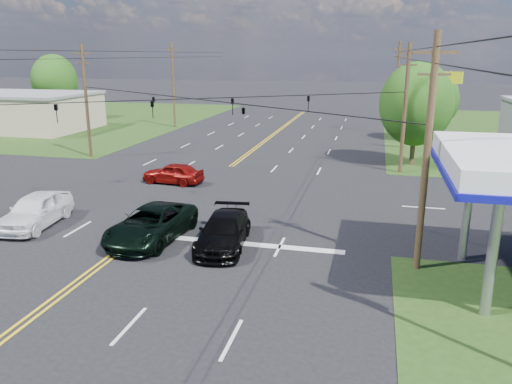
% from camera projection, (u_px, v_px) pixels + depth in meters
% --- Properties ---
extents(ground, '(280.00, 280.00, 0.00)m').
position_uv_depth(ground, '(196.00, 193.00, 32.17)').
color(ground, black).
rests_on(ground, ground).
extents(grass_nw, '(46.00, 48.00, 0.03)m').
position_uv_depth(grass_nw, '(40.00, 118.00, 70.02)').
color(grass_nw, '#213B13').
rests_on(grass_nw, ground).
extents(stop_bar, '(10.00, 0.50, 0.02)m').
position_uv_depth(stop_bar, '(238.00, 244.00, 23.55)').
color(stop_bar, silver).
rests_on(stop_bar, ground).
extents(retail_nw, '(16.00, 11.00, 4.00)m').
position_uv_depth(retail_nw, '(21.00, 112.00, 58.99)').
color(retail_nw, beige).
rests_on(retail_nw, ground).
extents(pole_se, '(1.60, 0.28, 9.50)m').
position_uv_depth(pole_se, '(427.00, 153.00, 19.51)').
color(pole_se, '#3C2819').
rests_on(pole_se, ground).
extents(pole_nw, '(1.60, 0.28, 9.50)m').
position_uv_depth(pole_nw, '(86.00, 100.00, 42.22)').
color(pole_nw, '#3C2819').
rests_on(pole_nw, ground).
extents(pole_ne, '(1.60, 0.28, 9.50)m').
position_uv_depth(pole_ne, '(405.00, 107.00, 36.38)').
color(pole_ne, '#3C2819').
rests_on(pole_ne, ground).
extents(pole_left_far, '(1.60, 0.28, 10.00)m').
position_uv_depth(pole_left_far, '(173.00, 84.00, 59.96)').
color(pole_left_far, '#3C2819').
rests_on(pole_left_far, ground).
extents(pole_right_far, '(1.60, 0.28, 10.00)m').
position_uv_depth(pole_right_far, '(397.00, 87.00, 54.13)').
color(pole_right_far, '#3C2819').
rests_on(pole_right_far, ground).
extents(span_wire_signals, '(26.00, 18.00, 1.13)m').
position_uv_depth(span_wire_signals, '(193.00, 99.00, 30.57)').
color(span_wire_signals, black).
rests_on(span_wire_signals, ground).
extents(power_lines, '(26.04, 100.00, 0.64)m').
position_uv_depth(power_lines, '(179.00, 55.00, 28.01)').
color(power_lines, black).
rests_on(power_lines, ground).
extents(tree_right_a, '(5.70, 5.70, 8.18)m').
position_uv_depth(tree_right_a, '(416.00, 104.00, 38.98)').
color(tree_right_a, '#3C2819').
rests_on(tree_right_a, ground).
extents(tree_right_b, '(4.94, 4.94, 7.09)m').
position_uv_depth(tree_right_b, '(434.00, 100.00, 49.84)').
color(tree_right_b, '#3C2819').
rests_on(tree_right_b, ground).
extents(tree_far_l, '(6.08, 6.08, 8.72)m').
position_uv_depth(tree_far_l, '(54.00, 80.00, 67.96)').
color(tree_far_l, '#3C2819').
rests_on(tree_far_l, ground).
extents(pickup_dkgreen, '(3.07, 5.96, 1.61)m').
position_uv_depth(pickup_dkgreen, '(151.00, 224.00, 23.80)').
color(pickup_dkgreen, black).
rests_on(pickup_dkgreen, ground).
extents(suv_black, '(2.65, 5.32, 1.49)m').
position_uv_depth(suv_black, '(224.00, 231.00, 23.01)').
color(suv_black, black).
rests_on(suv_black, ground).
extents(pickup_white, '(2.58, 5.26, 1.73)m').
position_uv_depth(pickup_white, '(36.00, 210.00, 25.75)').
color(pickup_white, white).
rests_on(pickup_white, ground).
extents(sedan_red, '(4.38, 2.09, 1.44)m').
position_uv_depth(sedan_red, '(173.00, 173.00, 34.39)').
color(sedan_red, maroon).
rests_on(sedan_red, ground).
extents(polesign_ne, '(2.00, 0.82, 7.31)m').
position_uv_depth(polesign_ne, '(449.00, 91.00, 43.06)').
color(polesign_ne, '#A5A5AA').
rests_on(polesign_ne, ground).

